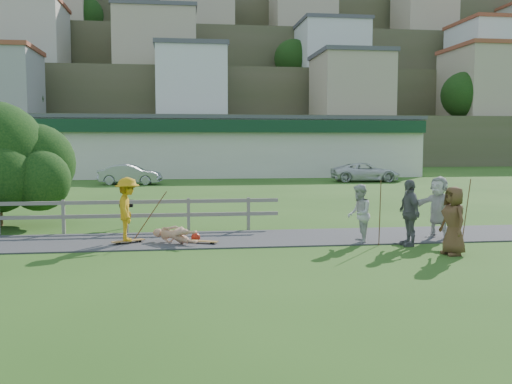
# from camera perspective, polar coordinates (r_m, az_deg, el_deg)

# --- Properties ---
(ground) EXTENTS (260.00, 260.00, 0.00)m
(ground) POSITION_cam_1_polar(r_m,az_deg,el_deg) (15.82, -6.54, -5.77)
(ground) COLOR #2A5317
(ground) RESTS_ON ground
(path) EXTENTS (34.00, 3.00, 0.04)m
(path) POSITION_cam_1_polar(r_m,az_deg,el_deg) (17.30, -6.65, -4.77)
(path) COLOR #343436
(path) RESTS_ON ground
(fence) EXTENTS (15.05, 0.10, 1.10)m
(fence) POSITION_cam_1_polar(r_m,az_deg,el_deg) (19.46, -20.50, -1.88)
(fence) COLOR slate
(fence) RESTS_ON ground
(strip_mall) EXTENTS (32.50, 10.75, 5.10)m
(strip_mall) POSITION_cam_1_polar(r_m,az_deg,el_deg) (50.67, -2.85, 4.61)
(strip_mall) COLOR silver
(strip_mall) RESTS_ON ground
(hillside) EXTENTS (220.00, 67.00, 47.50)m
(hillside) POSITION_cam_1_polar(r_m,az_deg,el_deg) (107.46, -7.65, 11.13)
(hillside) COLOR #4D5431
(hillside) RESTS_ON ground
(skater_rider) EXTENTS (0.77, 1.24, 1.84)m
(skater_rider) POSITION_cam_1_polar(r_m,az_deg,el_deg) (16.84, -12.71, -2.03)
(skater_rider) COLOR gold
(skater_rider) RESTS_ON ground
(skater_fallen) EXTENTS (1.29, 1.38, 0.56)m
(skater_fallen) POSITION_cam_1_polar(r_m,az_deg,el_deg) (16.64, -8.09, -4.28)
(skater_fallen) COLOR tan
(skater_fallen) RESTS_ON ground
(spectator_a) EXTENTS (0.88, 1.00, 1.73)m
(spectator_a) POSITION_cam_1_polar(r_m,az_deg,el_deg) (16.82, 10.27, -2.18)
(spectator_a) COLOR beige
(spectator_a) RESTS_ON ground
(spectator_b) EXTENTS (0.51, 1.13, 1.90)m
(spectator_b) POSITION_cam_1_polar(r_m,az_deg,el_deg) (16.78, 15.07, -2.01)
(spectator_b) COLOR slate
(spectator_b) RESTS_ON ground
(spectator_c) EXTENTS (0.69, 0.95, 1.80)m
(spectator_c) POSITION_cam_1_polar(r_m,az_deg,el_deg) (15.77, 19.14, -2.74)
(spectator_c) COLOR brown
(spectator_c) RESTS_ON ground
(spectator_d) EXTENTS (1.45, 1.81, 1.93)m
(spectator_d) POSITION_cam_1_polar(r_m,az_deg,el_deg) (18.15, 17.78, -1.51)
(spectator_d) COLOR beige
(spectator_d) RESTS_ON ground
(car_silver) EXTENTS (4.40, 2.10, 1.39)m
(car_silver) POSITION_cam_1_polar(r_m,az_deg,el_deg) (40.38, -12.48, 1.72)
(car_silver) COLOR #95979C
(car_silver) RESTS_ON ground
(car_white) EXTENTS (5.10, 2.52, 1.39)m
(car_white) POSITION_cam_1_polar(r_m,az_deg,el_deg) (43.14, 10.88, 1.95)
(car_white) COLOR silver
(car_white) RESTS_ON ground
(bbq) EXTENTS (0.45, 0.35, 0.97)m
(bbq) POSITION_cam_1_polar(r_m,az_deg,el_deg) (20.06, -12.82, -2.17)
(bbq) COLOR black
(bbq) RESTS_ON ground
(longboard_rider) EXTENTS (0.96, 0.65, 0.11)m
(longboard_rider) POSITION_cam_1_polar(r_m,az_deg,el_deg) (16.97, -12.66, -4.94)
(longboard_rider) COLOR olive
(longboard_rider) RESTS_ON ground
(longboard_fallen) EXTENTS (0.89, 0.58, 0.10)m
(longboard_fallen) POSITION_cam_1_polar(r_m,az_deg,el_deg) (16.59, -5.31, -5.08)
(longboard_fallen) COLOR olive
(longboard_fallen) RESTS_ON ground
(helmet) EXTENTS (0.27, 0.27, 0.27)m
(helmet) POSITION_cam_1_polar(r_m,az_deg,el_deg) (17.02, -6.05, -4.53)
(helmet) COLOR #A6210E
(helmet) RESTS_ON ground
(pole_rider) EXTENTS (0.03, 0.03, 1.80)m
(pole_rider) POSITION_cam_1_polar(r_m,az_deg,el_deg) (17.19, -10.60, -1.92)
(pole_rider) COLOR brown
(pole_rider) RESTS_ON ground
(pole_spec_left) EXTENTS (0.03, 0.03, 1.87)m
(pole_spec_left) POSITION_cam_1_polar(r_m,az_deg,el_deg) (16.65, 12.29, -2.05)
(pole_spec_left) COLOR brown
(pole_spec_left) RESTS_ON ground
(pole_spec_right) EXTENTS (0.03, 0.03, 1.91)m
(pole_spec_right) POSITION_cam_1_polar(r_m,az_deg,el_deg) (17.41, 20.28, -1.88)
(pole_spec_right) COLOR brown
(pole_spec_right) RESTS_ON ground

